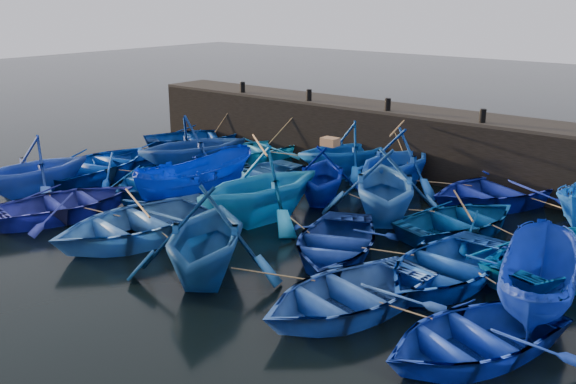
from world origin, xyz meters
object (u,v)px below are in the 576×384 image
Objects in this scene: boat_0 at (197,137)px; wooden_crate at (330,142)px; boat_8 at (253,175)px; boat_20 at (32,167)px; boat_13 at (99,165)px.

wooden_crate is (9.98, -3.01, 1.73)m from boat_0.
wooden_crate is (3.56, 0.08, 1.79)m from boat_8.
boat_0 is 7.13m from boat_8.
boat_0 is 8.66× the size of wooden_crate.
wooden_crate is at bearing 38.76° from boat_20.
boat_20 is at bearing -144.66° from wooden_crate.
boat_8 is at bearing -174.33° from boat_0.
boat_8 is (6.42, -3.09, -0.06)m from boat_0.
boat_0 is at bearing 163.22° from wooden_crate.
boat_0 is 1.14× the size of boat_8.
boat_20 reaches higher than boat_13.
wooden_crate is at bearing -165.41° from boat_0.
boat_0 is 9.32m from boat_20.
boat_13 is 9.72× the size of wooden_crate.
boat_8 is 1.00× the size of boat_20.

